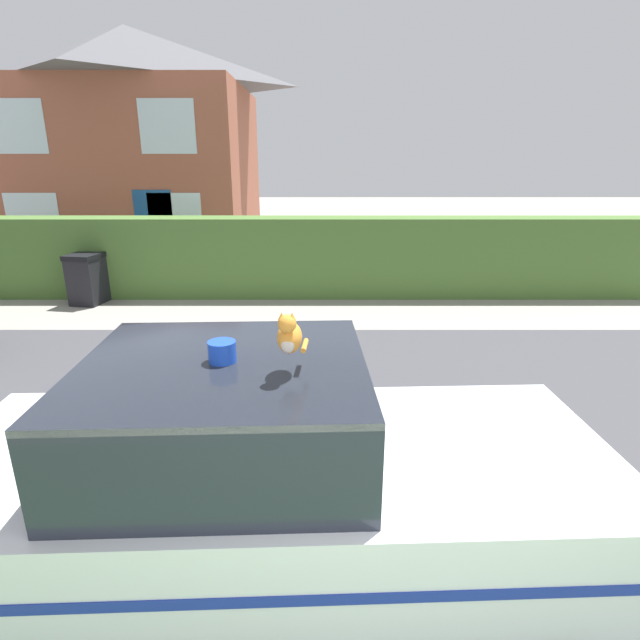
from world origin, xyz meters
name	(u,v)px	position (x,y,z in m)	size (l,w,h in m)	color
road_strip	(375,434)	(0.00, 4.34, 0.01)	(28.00, 6.94, 0.01)	#424247
garden_hedge	(309,257)	(-0.86, 10.20, 0.85)	(14.98, 0.76, 1.69)	#4C7233
police_car	(270,480)	(-0.94, 2.49, 0.75)	(4.56, 1.99, 1.76)	black
cat	(291,335)	(-0.76, 2.28, 1.88)	(0.19, 0.30, 0.27)	orange
house_left	(138,143)	(-6.27, 15.84, 3.34)	(7.16, 6.20, 6.56)	#93513D
wheelie_bin	(90,278)	(-5.36, 9.56, 0.52)	(0.70, 0.78, 1.03)	black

